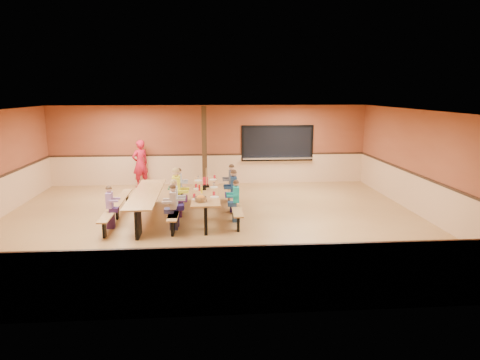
{
  "coord_description": "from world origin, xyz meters",
  "views": [
    {
      "loc": [
        -0.09,
        -11.26,
        3.52
      ],
      "look_at": [
        0.78,
        0.07,
        1.15
      ],
      "focal_mm": 32.0,
      "sensor_mm": 36.0,
      "label": 1
    }
  ],
  "objects": [
    {
      "name": "seated_child_char_right",
      "position": [
        0.66,
        2.1,
        0.61
      ],
      "size": [
        0.38,
        0.31,
        1.22
      ],
      "primitive_type": null,
      "color": "#464850",
      "rests_on": "ground"
    },
    {
      "name": "napkin_dispenser",
      "position": [
        -0.2,
        0.75,
        0.8
      ],
      "size": [
        0.1,
        0.14,
        0.13
      ],
      "primitive_type": "cube",
      "color": "black",
      "rests_on": "cafeteria_table_main"
    },
    {
      "name": "cafeteria_table_second",
      "position": [
        -1.81,
        0.5,
        0.53
      ],
      "size": [
        1.91,
        3.7,
        0.74
      ],
      "color": "#B07D46",
      "rests_on": "ground"
    },
    {
      "name": "kitchen_pass_through",
      "position": [
        2.6,
        4.96,
        1.49
      ],
      "size": [
        2.78,
        0.28,
        1.38
      ],
      "color": "black",
      "rests_on": "ground"
    },
    {
      "name": "room_envelope",
      "position": [
        0.0,
        0.0,
        0.69
      ],
      "size": [
        12.04,
        10.04,
        3.02
      ],
      "color": "brown",
      "rests_on": "ground"
    },
    {
      "name": "standing_woman",
      "position": [
        -2.57,
        4.55,
        0.88
      ],
      "size": [
        0.77,
        0.74,
        1.77
      ],
      "primitive_type": "imported",
      "rotation": [
        0.0,
        0.0,
        3.84
      ],
      "color": "#B51428",
      "rests_on": "ground"
    },
    {
      "name": "seated_child_purple_sec",
      "position": [
        -2.64,
        -0.34,
        0.56
      ],
      "size": [
        0.33,
        0.27,
        1.12
      ],
      "primitive_type": null,
      "color": "#94669B",
      "rests_on": "ground"
    },
    {
      "name": "punch_pitcher",
      "position": [
        -0.17,
        1.44,
        0.85
      ],
      "size": [
        0.16,
        0.16,
        0.22
      ],
      "primitive_type": "cylinder",
      "color": "red",
      "rests_on": "cafeteria_table_main"
    },
    {
      "name": "seated_child_green_sec",
      "position": [
        -0.99,
        0.96,
        0.57
      ],
      "size": [
        0.33,
        0.27,
        1.13
      ],
      "primitive_type": null,
      "color": "#347150",
      "rests_on": "ground"
    },
    {
      "name": "place_settings",
      "position": [
        -0.16,
        0.73,
        0.8
      ],
      "size": [
        0.65,
        3.3,
        0.11
      ],
      "primitive_type": null,
      "color": "beige",
      "rests_on": "cafeteria_table_main"
    },
    {
      "name": "seated_adult_yellow",
      "position": [
        -0.99,
        0.62,
        0.69
      ],
      "size": [
        0.46,
        0.37,
        1.39
      ],
      "primitive_type": null,
      "color": "yellow",
      "rests_on": "ground"
    },
    {
      "name": "ground",
      "position": [
        0.0,
        0.0,
        0.0
      ],
      "size": [
        12.0,
        12.0,
        0.0
      ],
      "primitive_type": "plane",
      "color": "olive",
      "rests_on": "ground"
    },
    {
      "name": "cafeteria_table_main",
      "position": [
        -0.16,
        0.73,
        0.53
      ],
      "size": [
        1.91,
        3.7,
        0.74
      ],
      "color": "#B07D46",
      "rests_on": "ground"
    },
    {
      "name": "seated_child_tan_sec",
      "position": [
        -0.99,
        -0.56,
        0.59
      ],
      "size": [
        0.35,
        0.29,
        1.17
      ],
      "primitive_type": null,
      "color": "#B8A394",
      "rests_on": "ground"
    },
    {
      "name": "seated_child_navy_right",
      "position": [
        0.66,
        1.0,
        0.62
      ],
      "size": [
        0.39,
        0.32,
        1.25
      ],
      "primitive_type": null,
      "color": "#172E4C",
      "rests_on": "ground"
    },
    {
      "name": "seated_child_teal_right",
      "position": [
        0.66,
        -0.01,
        0.58
      ],
      "size": [
        0.34,
        0.28,
        1.15
      ],
      "primitive_type": null,
      "color": "teal",
      "rests_on": "ground"
    },
    {
      "name": "chip_bowl",
      "position": [
        -0.28,
        -0.59,
        0.81
      ],
      "size": [
        0.32,
        0.32,
        0.15
      ],
      "primitive_type": null,
      "color": "orange",
      "rests_on": "cafeteria_table_main"
    },
    {
      "name": "table_paddle",
      "position": [
        -0.14,
        1.09,
        0.88
      ],
      "size": [
        0.16,
        0.16,
        0.56
      ],
      "color": "black",
      "rests_on": "cafeteria_table_main"
    },
    {
      "name": "seated_child_white_left",
      "position": [
        -0.99,
        -0.26,
        0.62
      ],
      "size": [
        0.39,
        0.32,
        1.25
      ],
      "primitive_type": null,
      "color": "silver",
      "rests_on": "ground"
    },
    {
      "name": "condiment_mustard",
      "position": [
        -0.27,
        0.32,
        0.82
      ],
      "size": [
        0.06,
        0.06,
        0.17
      ],
      "primitive_type": "cylinder",
      "color": "yellow",
      "rests_on": "cafeteria_table_main"
    },
    {
      "name": "seated_child_grey_left",
      "position": [
        -0.99,
        1.81,
        0.59
      ],
      "size": [
        0.35,
        0.29,
        1.17
      ],
      "primitive_type": null,
      "color": "#BBBBBB",
      "rests_on": "ground"
    },
    {
      "name": "condiment_ketchup",
      "position": [
        -0.34,
        0.65,
        0.82
      ],
      "size": [
        0.06,
        0.06,
        0.17
      ],
      "primitive_type": "cylinder",
      "color": "#B2140F",
      "rests_on": "cafeteria_table_main"
    },
    {
      "name": "structural_post",
      "position": [
        -0.2,
        4.4,
        1.5
      ],
      "size": [
        0.18,
        0.18,
        3.0
      ],
      "primitive_type": "cube",
      "color": "#301F10",
      "rests_on": "ground"
    }
  ]
}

